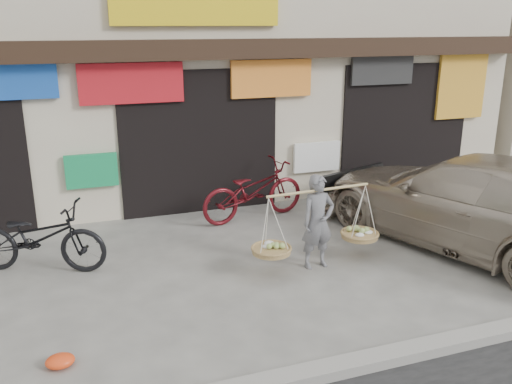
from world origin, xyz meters
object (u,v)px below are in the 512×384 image
object	(u,v)px
bike_0	(38,237)
bike_2	(253,191)
suv	(469,201)
street_vendor	(318,226)

from	to	relation	value
bike_0	bike_2	world-z (taller)	bike_2
bike_0	suv	size ratio (longest dim) A/B	0.35
suv	street_vendor	bearing A→B (deg)	-20.46
suv	bike_2	bearing A→B (deg)	-58.45
bike_0	bike_2	distance (m)	3.83
bike_0	street_vendor	bearing A→B (deg)	-85.50
street_vendor	bike_0	size ratio (longest dim) A/B	1.03
bike_0	bike_2	xyz separation A→B (m)	(3.68, 1.07, 0.02)
bike_0	suv	xyz separation A→B (m)	(6.54, -1.27, 0.23)
bike_0	suv	world-z (taller)	suv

